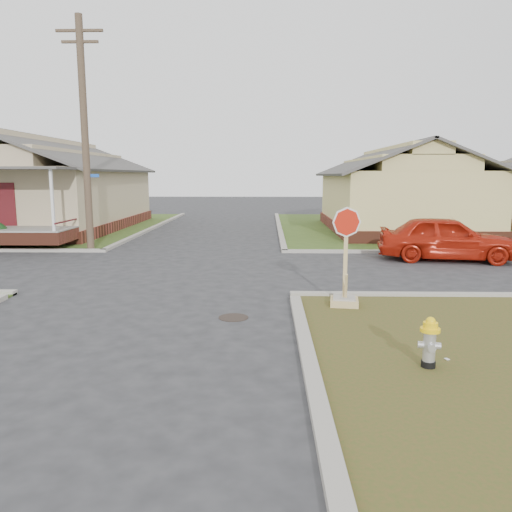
{
  "coord_description": "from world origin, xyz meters",
  "views": [
    {
      "loc": [
        2.92,
        -10.82,
        3.02
      ],
      "look_at": [
        2.65,
        1.0,
        1.1
      ],
      "focal_mm": 35.0,
      "sensor_mm": 36.0,
      "label": 1
    }
  ],
  "objects_px": {
    "stop_sign": "(345,284)",
    "utility_pole": "(85,132)",
    "red_sedan": "(446,238)",
    "fire_hydrant": "(430,340)"
  },
  "relations": [
    {
      "from": "stop_sign",
      "to": "utility_pole",
      "type": "bearing_deg",
      "value": 144.3
    },
    {
      "from": "red_sedan",
      "to": "stop_sign",
      "type": "bearing_deg",
      "value": 154.45
    },
    {
      "from": "fire_hydrant",
      "to": "stop_sign",
      "type": "xyz_separation_m",
      "value": [
        -0.75,
        3.74,
        0.05
      ]
    },
    {
      "from": "fire_hydrant",
      "to": "stop_sign",
      "type": "distance_m",
      "value": 3.82
    },
    {
      "from": "stop_sign",
      "to": "red_sedan",
      "type": "distance_m",
      "value": 8.0
    },
    {
      "from": "utility_pole",
      "to": "stop_sign",
      "type": "height_order",
      "value": "utility_pole"
    },
    {
      "from": "fire_hydrant",
      "to": "utility_pole",
      "type": "bearing_deg",
      "value": 140.86
    },
    {
      "from": "utility_pole",
      "to": "stop_sign",
      "type": "bearing_deg",
      "value": -43.6
    },
    {
      "from": "fire_hydrant",
      "to": "red_sedan",
      "type": "bearing_deg",
      "value": 82.07
    },
    {
      "from": "utility_pole",
      "to": "stop_sign",
      "type": "distance_m",
      "value": 12.97
    }
  ]
}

